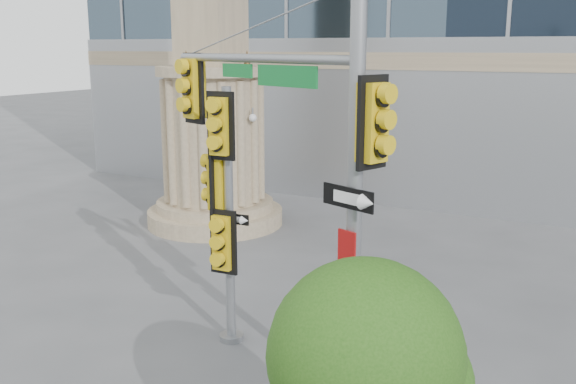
% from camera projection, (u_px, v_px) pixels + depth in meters
% --- Properties ---
extents(monument, '(4.40, 4.40, 16.60)m').
position_uv_depth(monument, '(211.00, 52.00, 19.90)').
color(monument, gray).
rests_on(monument, ground).
extents(main_signal_pole, '(4.90, 2.17, 6.59)m').
position_uv_depth(main_signal_pole, '(302.00, 147.00, 10.51)').
color(main_signal_pole, slate).
rests_on(main_signal_pole, ground).
extents(secondary_signal_pole, '(0.87, 0.64, 4.99)m').
position_uv_depth(secondary_signal_pole, '(223.00, 197.00, 12.03)').
color(secondary_signal_pole, slate).
rests_on(secondary_signal_pole, ground).
extents(street_tree, '(2.23, 2.18, 3.48)m').
position_uv_depth(street_tree, '(369.00, 364.00, 7.03)').
color(street_tree, gray).
rests_on(street_tree, ground).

